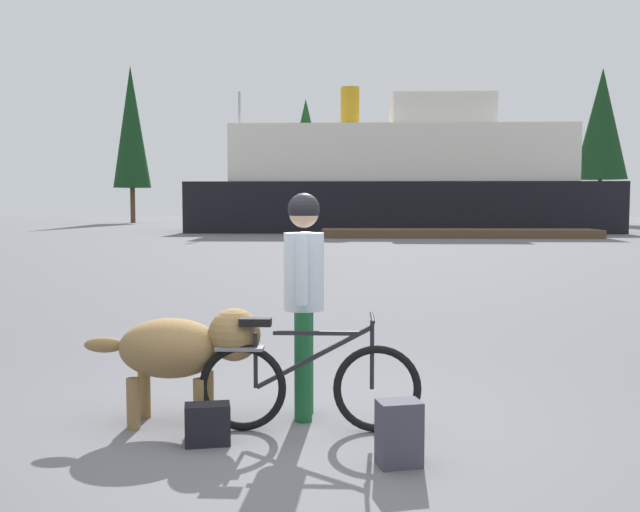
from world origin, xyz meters
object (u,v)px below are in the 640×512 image
at_px(dog, 184,348).
at_px(sailboat_moored, 240,224).
at_px(bicycle, 308,384).
at_px(handbag_pannier, 208,424).
at_px(backpack, 399,433).
at_px(person_cyclist, 304,281).
at_px(ferry_boat, 400,181).

bearing_deg(dog, sailboat_moored, 97.86).
bearing_deg(bicycle, handbag_pannier, -155.31).
distance_m(bicycle, dog, 1.01).
bearing_deg(handbag_pannier, backpack, -14.97).
bearing_deg(dog, handbag_pannier, -60.44).
bearing_deg(sailboat_moored, person_cyclist, -80.61).
xyz_separation_m(dog, sailboat_moored, (-4.80, 34.80, -0.09)).
bearing_deg(person_cyclist, ferry_boat, 84.79).
distance_m(person_cyclist, ferry_boat, 37.53).
height_order(person_cyclist, ferry_boat, ferry_boat).
distance_m(person_cyclist, backpack, 1.54).
bearing_deg(sailboat_moored, handbag_pannier, -81.82).
height_order(ferry_boat, sailboat_moored, ferry_boat).
xyz_separation_m(person_cyclist, ferry_boat, (3.41, 37.33, 1.84)).
height_order(bicycle, sailboat_moored, sailboat_moored).
xyz_separation_m(dog, ferry_boat, (4.32, 37.54, 2.34)).
height_order(bicycle, handbag_pannier, bicycle).
height_order(backpack, sailboat_moored, sailboat_moored).
bearing_deg(dog, person_cyclist, 13.30).
distance_m(person_cyclist, sailboat_moored, 35.05).
height_order(backpack, handbag_pannier, backpack).
height_order(person_cyclist, dog, person_cyclist).
height_order(handbag_pannier, ferry_boat, ferry_boat).
bearing_deg(person_cyclist, backpack, -56.65).
distance_m(ferry_boat, sailboat_moored, 9.84).
xyz_separation_m(bicycle, handbag_pannier, (-0.70, -0.32, -0.22)).
relative_size(person_cyclist, dog, 1.30).
height_order(person_cyclist, sailboat_moored, sailboat_moored).
bearing_deg(ferry_boat, sailboat_moored, -163.25).
xyz_separation_m(handbag_pannier, ferry_boat, (4.05, 38.02, 2.80)).
bearing_deg(ferry_boat, handbag_pannier, -96.09).
bearing_deg(sailboat_moored, ferry_boat, 16.75).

